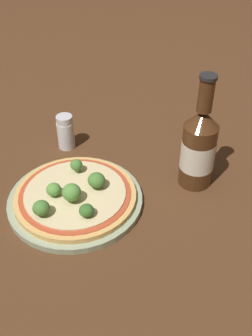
% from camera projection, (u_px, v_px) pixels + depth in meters
% --- Properties ---
extents(ground_plane, '(3.00, 3.00, 0.00)m').
position_uv_depth(ground_plane, '(74.00, 200.00, 0.73)').
color(ground_plane, '#4C2D19').
extents(plate, '(0.25, 0.25, 0.01)m').
position_uv_depth(plate, '(76.00, 199.00, 0.72)').
color(plate, '#93A384').
rests_on(plate, ground_plane).
extents(pizza, '(0.22, 0.22, 0.01)m').
position_uv_depth(pizza, '(77.00, 194.00, 0.72)').
color(pizza, tan).
rests_on(pizza, plate).
extents(broccoli_floret_0, '(0.03, 0.03, 0.03)m').
position_uv_depth(broccoli_floret_0, '(96.00, 180.00, 0.71)').
color(broccoli_floret_0, '#7A9E5B').
rests_on(broccoli_floret_0, pizza).
extents(broccoli_floret_1, '(0.03, 0.03, 0.03)m').
position_uv_depth(broccoli_floret_1, '(41.00, 208.00, 0.65)').
color(broccoli_floret_1, '#7A9E5B').
rests_on(broccoli_floret_1, pizza).
extents(broccoli_floret_2, '(0.03, 0.03, 0.03)m').
position_uv_depth(broccoli_floret_2, '(54.00, 190.00, 0.69)').
color(broccoli_floret_2, '#7A9E5B').
rests_on(broccoli_floret_2, pizza).
extents(broccoli_floret_3, '(0.02, 0.02, 0.03)m').
position_uv_depth(broccoli_floret_3, '(76.00, 165.00, 0.74)').
color(broccoli_floret_3, '#7A9E5B').
rests_on(broccoli_floret_3, pizza).
extents(broccoli_floret_4, '(0.03, 0.03, 0.04)m').
position_uv_depth(broccoli_floret_4, '(72.00, 192.00, 0.68)').
color(broccoli_floret_4, '#7A9E5B').
rests_on(broccoli_floret_4, pizza).
extents(broccoli_floret_5, '(0.03, 0.03, 0.02)m').
position_uv_depth(broccoli_floret_5, '(86.00, 211.00, 0.66)').
color(broccoli_floret_5, '#7A9E5B').
rests_on(broccoli_floret_5, pizza).
extents(beer_bottle, '(0.06, 0.06, 0.22)m').
position_uv_depth(beer_bottle, '(199.00, 147.00, 0.72)').
color(beer_bottle, '#472814').
rests_on(beer_bottle, ground_plane).
extents(pepper_shaker, '(0.04, 0.04, 0.08)m').
position_uv_depth(pepper_shaker, '(66.00, 132.00, 0.84)').
color(pepper_shaker, silver).
rests_on(pepper_shaker, ground_plane).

